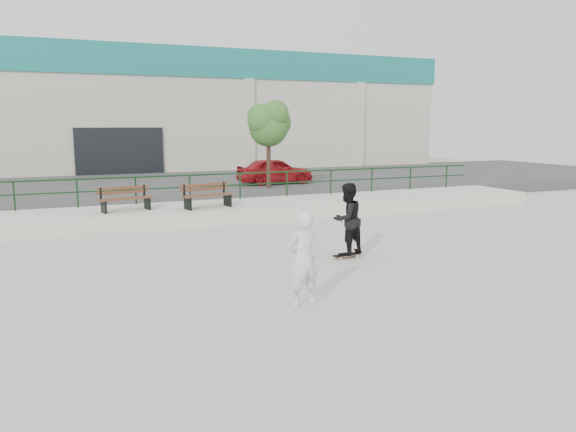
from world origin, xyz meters
name	(u,v)px	position (x,y,z in m)	size (l,w,h in m)	color
ground	(268,297)	(0.00, 0.00, 0.00)	(120.00, 120.00, 0.00)	beige
ledge	(171,215)	(0.00, 9.50, 0.25)	(30.00, 3.00, 0.50)	silver
parking_strip	(136,189)	(0.00, 18.00, 0.25)	(60.00, 14.00, 0.50)	#3D3D3D
railing	(163,183)	(0.00, 10.80, 1.24)	(28.00, 0.06, 1.03)	#133618
commercial_building	(104,107)	(0.00, 31.99, 4.58)	(44.20, 16.33, 8.00)	beige
bench_left	(125,199)	(-1.56, 9.36, 0.91)	(1.87, 0.88, 0.83)	#4F301B
bench_right	(207,196)	(1.19, 8.99, 0.92)	(1.93, 0.91, 0.86)	#4F301B
tree	(269,123)	(5.43, 13.91, 3.46)	(2.22, 1.98, 3.96)	#4E3127
red_car	(275,171)	(6.34, 15.47, 1.13)	(1.50, 3.72, 1.27)	maroon
skateboard	(346,255)	(3.07, 2.31, 0.07)	(0.80, 0.32, 0.09)	black
standing_skater	(347,219)	(3.07, 2.31, 1.02)	(0.90, 0.70, 1.85)	black
seated_skater	(303,259)	(0.43, -0.74, 0.90)	(0.66, 0.43, 1.81)	silver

